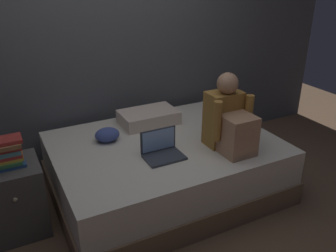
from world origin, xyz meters
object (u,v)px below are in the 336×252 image
at_px(bed, 165,167).
at_px(laptop, 162,150).
at_px(pillow, 148,117).
at_px(clothes_pile, 107,135).
at_px(nightstand, 15,199).
at_px(book_stack, 7,153).
at_px(person_sitting, 229,121).

xyz_separation_m(bed, laptop, (-0.14, -0.22, 0.32)).
bearing_deg(pillow, clothes_pile, -159.02).
relative_size(nightstand, pillow, 1.06).
distance_m(pillow, clothes_pile, 0.53).
bearing_deg(book_stack, clothes_pile, 14.71).
distance_m(laptop, pillow, 0.70).
bearing_deg(laptop, nightstand, 166.78).
xyz_separation_m(bed, clothes_pile, (-0.45, 0.26, 0.32)).
distance_m(nightstand, book_stack, 0.41).
height_order(laptop, pillow, laptop).
xyz_separation_m(person_sitting, clothes_pile, (-0.89, 0.61, -0.19)).
distance_m(nightstand, clothes_pile, 0.92).
bearing_deg(book_stack, person_sitting, -12.56).
relative_size(bed, pillow, 3.57).
height_order(bed, book_stack, book_stack).
xyz_separation_m(bed, book_stack, (-1.29, 0.04, 0.45)).
distance_m(person_sitting, laptop, 0.62).
bearing_deg(bed, clothes_pile, 150.09).
bearing_deg(laptop, pillow, 74.63).
relative_size(book_stack, clothes_pile, 1.07).
bearing_deg(book_stack, laptop, -12.88).
bearing_deg(pillow, bed, -95.70).
bearing_deg(person_sitting, laptop, 168.07).
relative_size(bed, nightstand, 3.36).
height_order(nightstand, person_sitting, person_sitting).
bearing_deg(nightstand, person_sitting, -12.79).
bearing_deg(bed, nightstand, 177.82).
bearing_deg(pillow, laptop, -105.37).
relative_size(person_sitting, clothes_pile, 2.94).
relative_size(nightstand, person_sitting, 0.91).
distance_m(bed, nightstand, 1.30).
bearing_deg(book_stack, nightstand, 137.74).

